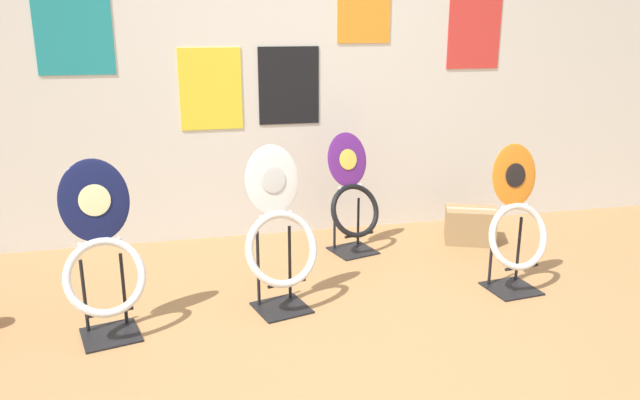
% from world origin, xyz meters
% --- Properties ---
extents(ground_plane, '(14.00, 14.00, 0.00)m').
position_xyz_m(ground_plane, '(0.00, 0.00, 0.00)').
color(ground_plane, '#A37547').
extents(wall_back, '(8.00, 0.07, 2.60)m').
position_xyz_m(wall_back, '(-0.00, 2.05, 1.30)').
color(wall_back, silver).
rests_on(wall_back, ground_plane).
extents(toilet_seat_display_white_plain, '(0.46, 0.35, 0.92)m').
position_xyz_m(toilet_seat_display_white_plain, '(-0.34, 0.74, 0.42)').
color(toilet_seat_display_white_plain, black).
rests_on(toilet_seat_display_white_plain, ground_plane).
extents(toilet_seat_display_orange_sun, '(0.41, 0.31, 0.88)m').
position_xyz_m(toilet_seat_display_orange_sun, '(1.06, 0.68, 0.40)').
color(toilet_seat_display_orange_sun, black).
rests_on(toilet_seat_display_orange_sun, ground_plane).
extents(toilet_seat_display_navy_moon, '(0.44, 0.37, 0.91)m').
position_xyz_m(toilet_seat_display_navy_moon, '(-1.25, 0.64, 0.43)').
color(toilet_seat_display_navy_moon, black).
rests_on(toilet_seat_display_navy_moon, ground_plane).
extents(toilet_seat_display_purple_note, '(0.41, 0.35, 0.83)m').
position_xyz_m(toilet_seat_display_purple_note, '(0.30, 1.52, 0.36)').
color(toilet_seat_display_purple_note, black).
rests_on(toilet_seat_display_purple_note, ground_plane).
extents(storage_box, '(0.42, 0.36, 0.25)m').
position_xyz_m(storage_box, '(1.19, 1.51, 0.13)').
color(storage_box, '#93754C').
rests_on(storage_box, ground_plane).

